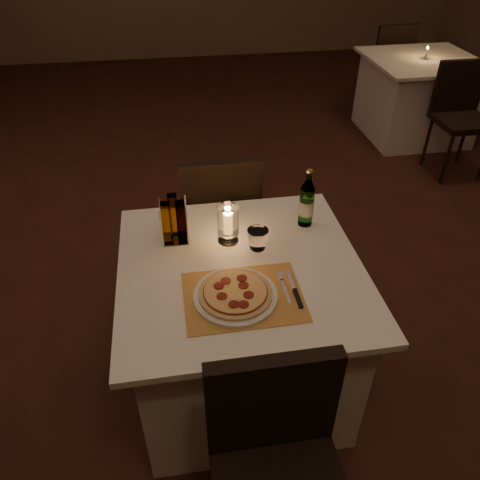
{
  "coord_description": "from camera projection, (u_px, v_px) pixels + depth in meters",
  "views": [
    {
      "loc": [
        -0.31,
        -2.2,
        1.98
      ],
      "look_at": [
        -0.07,
        -0.73,
        0.86
      ],
      "focal_mm": 35.0,
      "sensor_mm": 36.0,
      "label": 1
    }
  ],
  "objects": [
    {
      "name": "floor",
      "position": [
        233.0,
        281.0,
        2.97
      ],
      "size": [
        8.0,
        10.0,
        0.02
      ],
      "primitive_type": "cube",
      "color": "#411E15",
      "rests_on": "ground"
    },
    {
      "name": "neighbor_table_right",
      "position": [
        416.0,
        98.0,
        4.51
      ],
      "size": [
        1.0,
        1.0,
        0.74
      ],
      "color": "white",
      "rests_on": "ground"
    },
    {
      "name": "hurricane_candle",
      "position": [
        228.0,
        221.0,
        2.0
      ],
      "size": [
        0.09,
        0.09,
        0.18
      ],
      "color": "white",
      "rests_on": "main_table"
    },
    {
      "name": "water_bottle",
      "position": [
        307.0,
        203.0,
        2.1
      ],
      "size": [
        0.07,
        0.07,
        0.28
      ],
      "color": "#6CB662",
      "rests_on": "main_table"
    },
    {
      "name": "neighbor_chair_rb",
      "position": [
        389.0,
        58.0,
        4.96
      ],
      "size": [
        0.42,
        0.42,
        0.9
      ],
      "color": "black",
      "rests_on": "ground"
    },
    {
      "name": "pizza",
      "position": [
        235.0,
        293.0,
        1.75
      ],
      "size": [
        0.28,
        0.28,
        0.02
      ],
      "color": "#D8B77F",
      "rests_on": "plate"
    },
    {
      "name": "neighbor_candle_right",
      "position": [
        426.0,
        53.0,
        4.26
      ],
      "size": [
        0.03,
        0.03,
        0.11
      ],
      "color": "white",
      "rests_on": "neighbor_table_right"
    },
    {
      "name": "chair_far",
      "position": [
        220.0,
        211.0,
        2.6
      ],
      "size": [
        0.42,
        0.42,
        0.9
      ],
      "color": "black",
      "rests_on": "ground"
    },
    {
      "name": "fork",
      "position": [
        284.0,
        285.0,
        1.82
      ],
      "size": [
        0.02,
        0.18,
        0.0
      ],
      "color": "silver",
      "rests_on": "placemat"
    },
    {
      "name": "placemat",
      "position": [
        243.0,
        297.0,
        1.77
      ],
      "size": [
        0.45,
        0.34,
        0.0
      ],
      "primitive_type": "cube",
      "color": "#CB8F46",
      "rests_on": "main_table"
    },
    {
      "name": "cruet_caddy",
      "position": [
        174.0,
        222.0,
        2.01
      ],
      "size": [
        0.12,
        0.12,
        0.21
      ],
      "color": "white",
      "rests_on": "main_table"
    },
    {
      "name": "knife",
      "position": [
        296.0,
        294.0,
        1.77
      ],
      "size": [
        0.02,
        0.22,
        0.01
      ],
      "color": "black",
      "rests_on": "placemat"
    },
    {
      "name": "neighbor_chair_ra",
      "position": [
        461.0,
        107.0,
        3.84
      ],
      "size": [
        0.42,
        0.42,
        0.9
      ],
      "color": "black",
      "rests_on": "ground"
    },
    {
      "name": "tumbler",
      "position": [
        258.0,
        239.0,
        1.99
      ],
      "size": [
        0.09,
        0.09,
        0.09
      ],
      "primitive_type": null,
      "color": "white",
      "rests_on": "main_table"
    },
    {
      "name": "plate",
      "position": [
        235.0,
        296.0,
        1.76
      ],
      "size": [
        0.32,
        0.32,
        0.01
      ],
      "primitive_type": "cylinder",
      "color": "white",
      "rests_on": "placemat"
    },
    {
      "name": "main_table",
      "position": [
        241.0,
        327.0,
        2.14
      ],
      "size": [
        1.0,
        1.0,
        0.74
      ],
      "color": "white",
      "rests_on": "ground"
    },
    {
      "name": "chair_near",
      "position": [
        277.0,
        457.0,
        1.47
      ],
      "size": [
        0.42,
        0.42,
        0.9
      ],
      "color": "black",
      "rests_on": "ground"
    }
  ]
}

